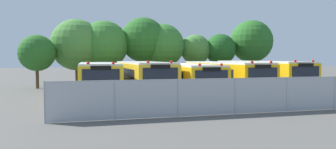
{
  "coord_description": "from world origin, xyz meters",
  "views": [
    {
      "loc": [
        -7.59,
        -23.54,
        2.81
      ],
      "look_at": [
        -1.23,
        0.0,
        1.6
      ],
      "focal_mm": 35.1,
      "sensor_mm": 36.0,
      "label": 1
    }
  ],
  "objects_px": {
    "tree_5": "(194,49)",
    "tree_7": "(252,42)",
    "school_bus_4": "(260,75)",
    "school_bus_2": "(183,78)",
    "tree_3": "(142,40)",
    "school_bus_1": "(143,77)",
    "school_bus_0": "(98,79)",
    "tree_0": "(37,53)",
    "tree_6": "(220,49)",
    "tree_4": "(162,46)",
    "tree_1": "(75,45)",
    "tree_2": "(104,45)",
    "school_bus_3": "(223,76)"
  },
  "relations": [
    {
      "from": "tree_5",
      "to": "tree_7",
      "type": "distance_m",
      "value": 7.15
    },
    {
      "from": "school_bus_4",
      "to": "school_bus_0",
      "type": "bearing_deg",
      "value": -1.89
    },
    {
      "from": "school_bus_2",
      "to": "tree_7",
      "type": "relative_size",
      "value": 1.56
    },
    {
      "from": "school_bus_3",
      "to": "tree_1",
      "type": "bearing_deg",
      "value": -44.52
    },
    {
      "from": "tree_4",
      "to": "tree_5",
      "type": "height_order",
      "value": "tree_4"
    },
    {
      "from": "tree_0",
      "to": "tree_6",
      "type": "bearing_deg",
      "value": 5.7
    },
    {
      "from": "tree_3",
      "to": "school_bus_1",
      "type": "bearing_deg",
      "value": -100.57
    },
    {
      "from": "school_bus_2",
      "to": "tree_2",
      "type": "height_order",
      "value": "tree_2"
    },
    {
      "from": "tree_3",
      "to": "school_bus_3",
      "type": "bearing_deg",
      "value": -68.89
    },
    {
      "from": "tree_0",
      "to": "school_bus_2",
      "type": "bearing_deg",
      "value": -38.82
    },
    {
      "from": "tree_1",
      "to": "tree_5",
      "type": "bearing_deg",
      "value": 0.89
    },
    {
      "from": "school_bus_2",
      "to": "school_bus_3",
      "type": "bearing_deg",
      "value": -177.48
    },
    {
      "from": "tree_1",
      "to": "tree_6",
      "type": "xyz_separation_m",
      "value": [
        15.77,
        -0.11,
        -0.33
      ]
    },
    {
      "from": "school_bus_0",
      "to": "school_bus_4",
      "type": "xyz_separation_m",
      "value": [
        12.74,
        -0.05,
        0.05
      ]
    },
    {
      "from": "school_bus_4",
      "to": "school_bus_2",
      "type": "bearing_deg",
      "value": -0.9
    },
    {
      "from": "school_bus_1",
      "to": "tree_4",
      "type": "relative_size",
      "value": 1.66
    },
    {
      "from": "tree_0",
      "to": "school_bus_0",
      "type": "bearing_deg",
      "value": -60.43
    },
    {
      "from": "tree_6",
      "to": "tree_1",
      "type": "bearing_deg",
      "value": 179.59
    },
    {
      "from": "school_bus_0",
      "to": "tree_0",
      "type": "relative_size",
      "value": 2.0
    },
    {
      "from": "school_bus_4",
      "to": "tree_5",
      "type": "bearing_deg",
      "value": -83.67
    },
    {
      "from": "tree_0",
      "to": "tree_6",
      "type": "distance_m",
      "value": 19.29
    },
    {
      "from": "tree_3",
      "to": "school_bus_2",
      "type": "bearing_deg",
      "value": -85.17
    },
    {
      "from": "school_bus_4",
      "to": "tree_1",
      "type": "relative_size",
      "value": 1.62
    },
    {
      "from": "school_bus_1",
      "to": "tree_4",
      "type": "distance_m",
      "value": 12.02
    },
    {
      "from": "school_bus_2",
      "to": "tree_3",
      "type": "distance_m",
      "value": 11.82
    },
    {
      "from": "tree_7",
      "to": "school_bus_4",
      "type": "bearing_deg",
      "value": -116.58
    },
    {
      "from": "school_bus_4",
      "to": "tree_4",
      "type": "relative_size",
      "value": 1.67
    },
    {
      "from": "tree_4",
      "to": "tree_6",
      "type": "xyz_separation_m",
      "value": [
        6.68,
        -0.25,
        -0.29
      ]
    },
    {
      "from": "school_bus_4",
      "to": "tree_0",
      "type": "bearing_deg",
      "value": -28.46
    },
    {
      "from": "school_bus_1",
      "to": "tree_7",
      "type": "relative_size",
      "value": 1.51
    },
    {
      "from": "school_bus_4",
      "to": "tree_7",
      "type": "distance_m",
      "value": 12.75
    },
    {
      "from": "tree_6",
      "to": "tree_0",
      "type": "bearing_deg",
      "value": -174.3
    },
    {
      "from": "school_bus_4",
      "to": "tree_6",
      "type": "relative_size",
      "value": 1.96
    },
    {
      "from": "school_bus_0",
      "to": "tree_0",
      "type": "height_order",
      "value": "tree_0"
    },
    {
      "from": "school_bus_0",
      "to": "tree_2",
      "type": "relative_size",
      "value": 1.49
    },
    {
      "from": "tree_0",
      "to": "tree_7",
      "type": "distance_m",
      "value": 23.46
    },
    {
      "from": "school_bus_3",
      "to": "tree_2",
      "type": "relative_size",
      "value": 1.74
    },
    {
      "from": "tree_0",
      "to": "tree_3",
      "type": "height_order",
      "value": "tree_3"
    },
    {
      "from": "tree_6",
      "to": "tree_3",
      "type": "bearing_deg",
      "value": 178.14
    },
    {
      "from": "tree_7",
      "to": "school_bus_2",
      "type": "bearing_deg",
      "value": -137.33
    },
    {
      "from": "school_bus_0",
      "to": "tree_6",
      "type": "bearing_deg",
      "value": -141.13
    },
    {
      "from": "school_bus_2",
      "to": "tree_2",
      "type": "bearing_deg",
      "value": -65.99
    },
    {
      "from": "tree_2",
      "to": "tree_7",
      "type": "height_order",
      "value": "tree_7"
    },
    {
      "from": "school_bus_0",
      "to": "tree_4",
      "type": "height_order",
      "value": "tree_4"
    },
    {
      "from": "school_bus_4",
      "to": "tree_2",
      "type": "relative_size",
      "value": 1.63
    },
    {
      "from": "tree_1",
      "to": "school_bus_0",
      "type": "bearing_deg",
      "value": -81.4
    },
    {
      "from": "school_bus_1",
      "to": "tree_1",
      "type": "xyz_separation_m",
      "value": [
        -4.87,
        10.79,
        2.75
      ]
    },
    {
      "from": "tree_1",
      "to": "tree_4",
      "type": "distance_m",
      "value": 9.08
    },
    {
      "from": "tree_4",
      "to": "school_bus_1",
      "type": "bearing_deg",
      "value": -111.05
    },
    {
      "from": "school_bus_0",
      "to": "school_bus_1",
      "type": "xyz_separation_m",
      "value": [
        3.21,
        0.18,
        0.03
      ]
    }
  ]
}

